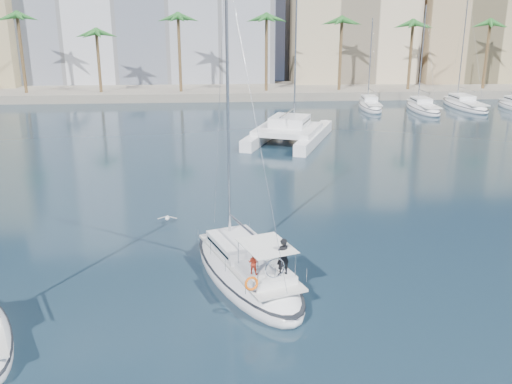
{
  "coord_description": "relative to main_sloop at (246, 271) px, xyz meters",
  "views": [
    {
      "loc": [
        -0.58,
        -27.73,
        12.8
      ],
      "look_at": [
        1.48,
        1.5,
        3.35
      ],
      "focal_mm": 40.0,
      "sensor_mm": 36.0,
      "label": 1
    }
  ],
  "objects": [
    {
      "name": "main_sloop",
      "position": [
        0.0,
        0.0,
        0.0
      ],
      "size": [
        6.74,
        11.11,
        15.73
      ],
      "rotation": [
        0.0,
        0.0,
        0.34
      ],
      "color": "white",
      "rests_on": "ground"
    },
    {
      "name": "seagull",
      "position": [
        -4.49,
        8.03,
        -0.09
      ],
      "size": [
        1.22,
        0.52,
        0.22
      ],
      "color": "silver",
      "rests_on": "ground"
    },
    {
      "name": "palm_centre",
      "position": [
        -0.74,
        59.27,
        9.78
      ],
      "size": [
        3.6,
        3.6,
        12.3
      ],
      "color": "brown",
      "rests_on": "ground"
    },
    {
      "name": "quay",
      "position": [
        -0.74,
        63.27,
        0.1
      ],
      "size": [
        120.0,
        14.0,
        1.2
      ],
      "primitive_type": "cube",
      "color": "gray",
      "rests_on": "ground"
    },
    {
      "name": "moored_yacht_c",
      "position": [
        32.26,
        49.27,
        -0.5
      ],
      "size": [
        3.98,
        12.33,
        15.54
      ],
      "primitive_type": null,
      "rotation": [
        0.0,
        0.0,
        0.03
      ],
      "color": "white",
      "rests_on": "ground"
    },
    {
      "name": "catamaran",
      "position": [
        5.97,
        30.72,
        0.66
      ],
      "size": [
        10.6,
        14.15,
        18.43
      ],
      "rotation": [
        0.0,
        0.0,
        -0.38
      ],
      "color": "white",
      "rests_on": "ground"
    },
    {
      "name": "moored_yacht_b",
      "position": [
        25.76,
        47.27,
        -0.5
      ],
      "size": [
        3.32,
        10.83,
        13.72
      ],
      "primitive_type": null,
      "rotation": [
        0.0,
        0.0,
        -0.02
      ],
      "color": "white",
      "rests_on": "ground"
    },
    {
      "name": "building_beige",
      "position": [
        21.26,
        72.27,
        9.5
      ],
      "size": [
        20.0,
        14.0,
        20.0
      ],
      "primitive_type": "cube",
      "color": "beige",
      "rests_on": "ground"
    },
    {
      "name": "building_modern",
      "position": [
        -12.74,
        75.27,
        13.5
      ],
      "size": [
        42.0,
        16.0,
        28.0
      ],
      "primitive_type": "cube",
      "color": "silver",
      "rests_on": "ground"
    },
    {
      "name": "ground",
      "position": [
        -0.74,
        2.27,
        -0.5
      ],
      "size": [
        160.0,
        160.0,
        0.0
      ],
      "primitive_type": "plane",
      "color": "black",
      "rests_on": "ground"
    },
    {
      "name": "building_tan_right",
      "position": [
        41.26,
        70.27,
        8.5
      ],
      "size": [
        18.0,
        12.0,
        18.0
      ],
      "primitive_type": "cube",
      "color": "tan",
      "rests_on": "ground"
    },
    {
      "name": "moored_yacht_a",
      "position": [
        19.26,
        49.27,
        -0.5
      ],
      "size": [
        3.37,
        9.52,
        11.9
      ],
      "primitive_type": null,
      "rotation": [
        0.0,
        0.0,
        -0.07
      ],
      "color": "white",
      "rests_on": "ground"
    },
    {
      "name": "palm_right",
      "position": [
        33.26,
        59.27,
        9.78
      ],
      "size": [
        3.6,
        3.6,
        12.3
      ],
      "color": "brown",
      "rests_on": "ground"
    }
  ]
}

